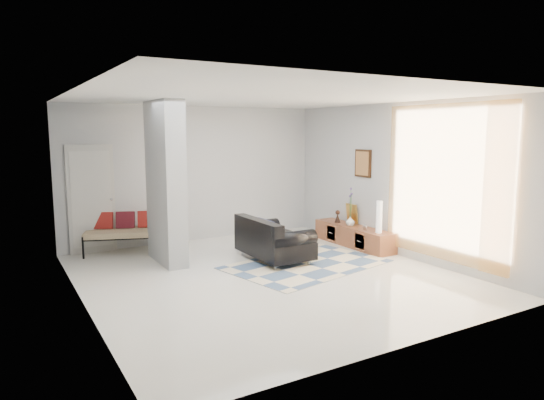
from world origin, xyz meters
TOP-DOWN VIEW (x-y plane):
  - floor at (0.00, 0.00)m, footprint 6.00×6.00m
  - ceiling at (0.00, 0.00)m, footprint 6.00×6.00m
  - wall_back at (0.00, 3.00)m, footprint 6.00×0.00m
  - wall_front at (0.00, -3.00)m, footprint 6.00×0.00m
  - wall_left at (-2.75, 0.00)m, footprint 0.00×6.00m
  - wall_right at (2.75, 0.00)m, footprint 0.00×6.00m
  - partition_column at (-1.10, 1.60)m, footprint 0.35×1.20m
  - hallway_door at (-2.10, 2.96)m, footprint 0.85×0.06m
  - curtain at (2.67, -1.15)m, footprint 0.00×2.55m
  - wall_art at (2.72, 0.90)m, footprint 0.04×0.45m
  - media_console at (2.52, 0.90)m, footprint 0.45×2.02m
  - loveseat at (0.54, 0.78)m, footprint 0.88×1.50m
  - daybed at (-1.45, 2.63)m, footprint 1.87×1.26m
  - area_rug at (0.90, 0.20)m, footprint 2.96×2.28m
  - cylinder_lamp at (2.50, 0.16)m, footprint 0.11×0.11m
  - bronze_figurine at (2.47, 1.36)m, footprint 0.14×0.14m
  - vase at (2.47, 0.95)m, footprint 0.18×0.18m

SIDE VIEW (x-z plane):
  - floor at x=0.00m, z-range 0.00..0.00m
  - area_rug at x=0.90m, z-range 0.00..0.01m
  - media_console at x=2.52m, z-range -0.20..0.60m
  - loveseat at x=0.54m, z-range -0.02..0.74m
  - daybed at x=-1.45m, z-range 0.03..0.80m
  - vase at x=2.47m, z-range 0.40..0.59m
  - bronze_figurine at x=2.47m, z-range 0.40..0.66m
  - cylinder_lamp at x=2.50m, z-range 0.40..1.00m
  - hallway_door at x=-2.10m, z-range 0.00..2.04m
  - partition_column at x=-1.10m, z-range 0.00..2.80m
  - wall_back at x=0.00m, z-range -1.60..4.40m
  - wall_front at x=0.00m, z-range -1.60..4.40m
  - wall_left at x=-2.75m, z-range -1.60..4.40m
  - wall_right at x=2.75m, z-range -1.60..4.40m
  - curtain at x=2.67m, z-range 0.17..2.72m
  - wall_art at x=2.72m, z-range 1.38..1.92m
  - ceiling at x=0.00m, z-range 2.80..2.80m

